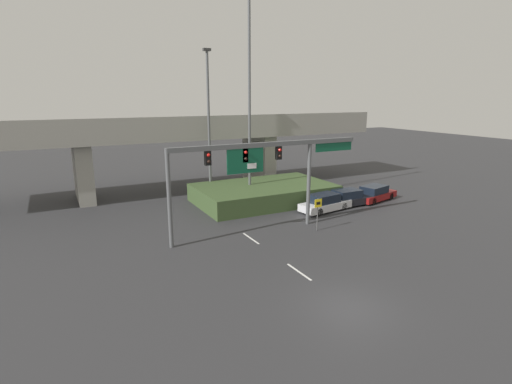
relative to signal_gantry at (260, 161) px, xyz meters
The scene contains 11 objects.
ground_plane 12.30m from the signal_gantry, 96.06° to the right, with size 160.00×160.00×0.00m, color #2D2D30.
lane_markings 5.71m from the signal_gantry, 118.98° to the left, with size 0.14×20.45×0.01m.
signal_gantry is the anchor object (origin of this frame).
speed_limit_sign 5.50m from the signal_gantry, 22.91° to the right, with size 0.60×0.11×2.42m.
highway_light_pole_near 11.17m from the signal_gantry, 87.81° to the left, with size 0.70×0.36×13.63m.
highway_light_pole_far 9.59m from the signal_gantry, 68.60° to the left, with size 0.70×0.36×18.08m.
overpass_bridge 15.53m from the signal_gantry, 94.35° to the left, with size 43.28×7.05×7.70m.
grass_embankment 9.54m from the signal_gantry, 59.93° to the left, with size 12.23×7.56×1.60m.
parked_sedan_near_right 8.97m from the signal_gantry, 17.11° to the left, with size 4.92×2.46×1.49m.
parked_sedan_mid_right 11.51m from the signal_gantry, 14.74° to the left, with size 4.48×1.81×1.47m.
parked_sedan_far_right 14.68m from the signal_gantry, 12.26° to the left, with size 4.99×2.91×1.43m.
Camera 1 is at (-11.54, -12.99, 9.58)m, focal length 28.00 mm.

